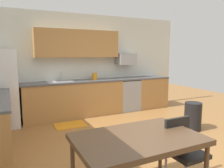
% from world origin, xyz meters
% --- Properties ---
extents(ground_plane, '(12.00, 12.00, 0.00)m').
position_xyz_m(ground_plane, '(0.00, 0.00, 0.00)').
color(ground_plane, '#9E6B38').
extents(wall_back, '(5.80, 0.10, 2.70)m').
position_xyz_m(wall_back, '(0.00, 2.65, 1.35)').
color(wall_back, silver).
rests_on(wall_back, ground).
extents(cabinet_run_back, '(2.57, 0.60, 0.90)m').
position_xyz_m(cabinet_run_back, '(-0.46, 2.30, 0.45)').
color(cabinet_run_back, '#AD7A42').
rests_on(cabinet_run_back, ground).
extents(cabinet_run_back_right, '(0.98, 0.60, 0.90)m').
position_xyz_m(cabinet_run_back_right, '(1.91, 2.30, 0.45)').
color(cabinet_run_back_right, '#AD7A42').
rests_on(cabinet_run_back_right, ground).
extents(countertop_back, '(4.80, 0.64, 0.04)m').
position_xyz_m(countertop_back, '(0.00, 2.30, 0.92)').
color(countertop_back, '#4C4C51').
rests_on(countertop_back, cabinet_run_back).
extents(upper_cabinets_back, '(2.20, 0.34, 0.70)m').
position_xyz_m(upper_cabinets_back, '(-0.30, 2.43, 1.90)').
color(upper_cabinets_back, '#AD7A42').
extents(oven_range, '(0.60, 0.60, 0.91)m').
position_xyz_m(oven_range, '(1.12, 2.30, 0.46)').
color(oven_range, '#999BA0').
rests_on(oven_range, ground).
extents(microwave, '(0.54, 0.36, 0.32)m').
position_xyz_m(microwave, '(1.12, 2.40, 1.48)').
color(microwave, '#9EA0A5').
extents(sink_basin, '(0.48, 0.40, 0.14)m').
position_xyz_m(sink_basin, '(-0.75, 2.30, 0.88)').
color(sink_basin, '#A5A8AD').
rests_on(sink_basin, countertop_back).
extents(sink_faucet, '(0.02, 0.02, 0.24)m').
position_xyz_m(sink_faucet, '(-0.75, 2.48, 1.04)').
color(sink_faucet, '#B2B5BA').
rests_on(sink_faucet, countertop_back).
extents(dining_table, '(1.40, 0.90, 0.74)m').
position_xyz_m(dining_table, '(-0.73, -1.18, 0.68)').
color(dining_table, brown).
rests_on(dining_table, ground).
extents(chair_near_table, '(0.41, 0.41, 0.85)m').
position_xyz_m(chair_near_table, '(-0.10, -1.22, 0.50)').
color(chair_near_table, black).
rests_on(chair_near_table, ground).
extents(trash_bin, '(0.36, 0.36, 0.60)m').
position_xyz_m(trash_bin, '(1.56, 0.20, 0.30)').
color(trash_bin, black).
rests_on(trash_bin, ground).
extents(floor_mat, '(0.70, 0.50, 0.01)m').
position_xyz_m(floor_mat, '(-0.76, 1.65, 0.01)').
color(floor_mat, orange).
rests_on(floor_mat, ground).
extents(kettle, '(0.14, 0.14, 0.20)m').
position_xyz_m(kettle, '(0.13, 2.35, 1.02)').
color(kettle, orange).
rests_on(kettle, countertop_back).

